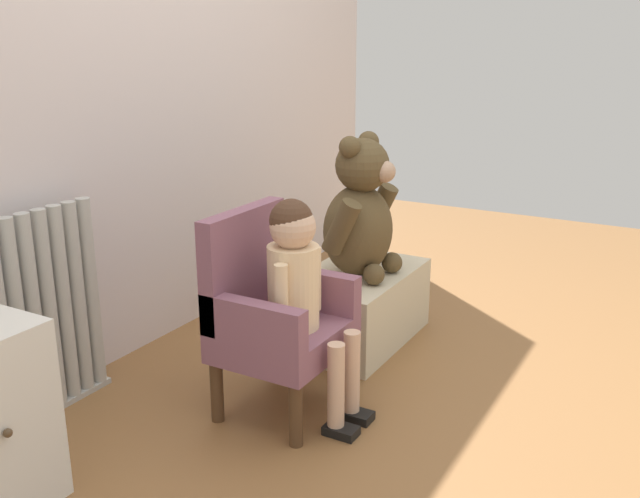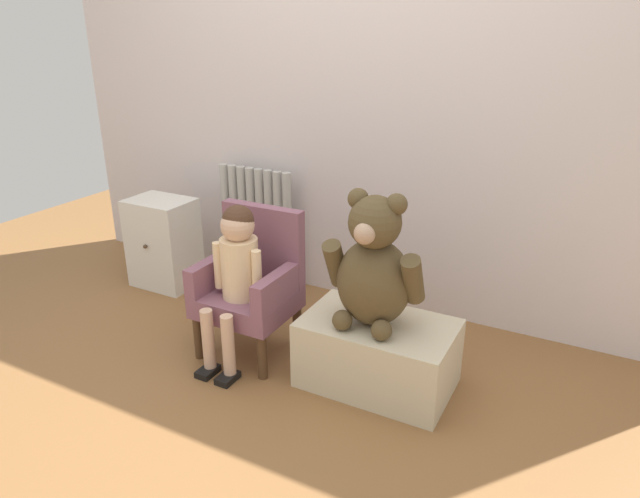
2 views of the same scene
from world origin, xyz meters
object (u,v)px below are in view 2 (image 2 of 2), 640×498
at_px(small_dresser, 164,243).
at_px(large_teddy_bear, 374,268).
at_px(radiator, 256,227).
at_px(low_bench, 377,353).
at_px(child_figure, 236,263).
at_px(child_armchair, 252,282).

bearing_deg(small_dresser, large_teddy_bear, -14.20).
relative_size(radiator, low_bench, 1.10).
bearing_deg(radiator, low_bench, -31.50).
xyz_separation_m(child_figure, low_bench, (0.64, 0.11, -0.34)).
xyz_separation_m(radiator, small_dresser, (-0.47, -0.28, -0.09)).
bearing_deg(large_teddy_bear, child_figure, -171.53).
relative_size(small_dresser, large_teddy_bear, 0.92).
bearing_deg(small_dresser, low_bench, -13.31).
bearing_deg(child_figure, radiator, 118.34).
height_order(radiator, small_dresser, radiator).
distance_m(radiator, small_dresser, 0.56).
relative_size(child_figure, large_teddy_bear, 1.30).
distance_m(radiator, large_teddy_bear, 1.24).
bearing_deg(small_dresser, radiator, 30.83).
height_order(child_armchair, child_figure, child_figure).
height_order(child_armchair, large_teddy_bear, large_teddy_bear).
xyz_separation_m(radiator, child_figure, (0.41, -0.76, 0.14)).
xyz_separation_m(radiator, low_bench, (1.05, -0.64, -0.20)).
bearing_deg(low_bench, child_figure, -170.21).
relative_size(child_figure, low_bench, 1.17).
distance_m(child_figure, low_bench, 0.74).
height_order(low_bench, large_teddy_bear, large_teddy_bear).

